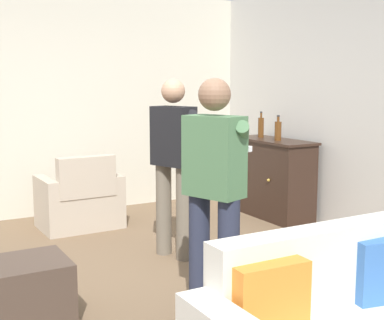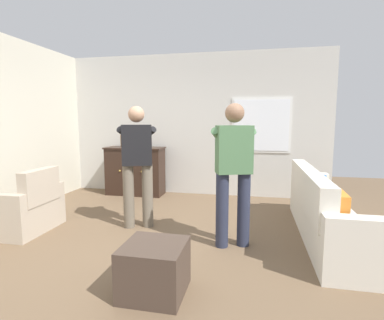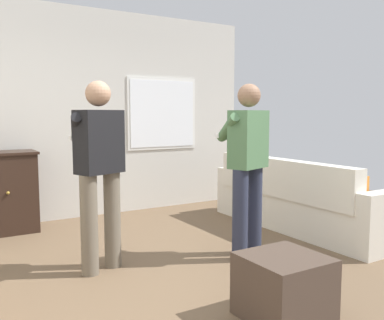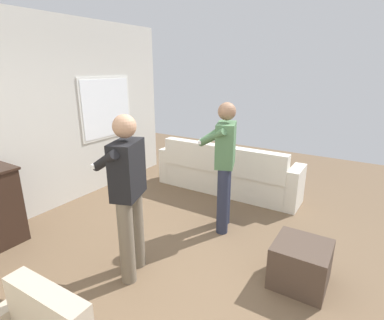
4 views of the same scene
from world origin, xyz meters
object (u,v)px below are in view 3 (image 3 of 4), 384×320
Objects in this scene: ottoman at (284,287)px; person_standing_right at (247,162)px; couch at (292,202)px; person_standing_left at (99,166)px.

ottoman is 0.31× the size of person_standing_right.
person_standing_left is (-2.43, -0.10, 0.60)m from couch.
person_standing_right is at bearing -155.67° from couch.
person_standing_left is at bearing -177.52° from couch.
person_standing_left reaches higher than ottoman.
person_standing_left is 1.00× the size of person_standing_right.
ottoman is 0.31× the size of person_standing_left.
couch is 4.76× the size of ottoman.
couch is 1.48× the size of person_standing_right.
couch is 1.33m from person_standing_right.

